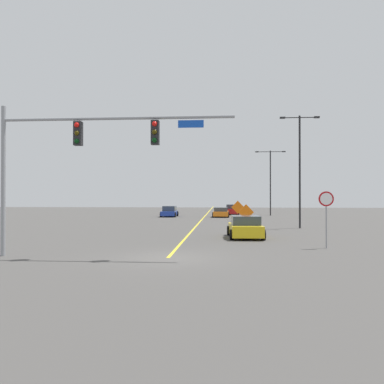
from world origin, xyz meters
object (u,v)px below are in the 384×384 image
(stop_sign, at_px, (326,208))
(car_yellow_near, at_px, (245,227))
(car_blue_distant, at_px, (169,212))
(traffic_signal_assembly, at_px, (78,146))
(street_lamp_near_right, at_px, (300,163))
(car_orange_approaching, at_px, (221,212))
(construction_sign_left_lane, at_px, (246,214))
(construction_sign_median_near, at_px, (238,208))
(street_lamp_mid_right, at_px, (270,177))
(car_red_far, at_px, (232,210))

(stop_sign, relative_size, car_yellow_near, 0.71)
(car_yellow_near, bearing_deg, car_blue_distant, 108.43)
(traffic_signal_assembly, distance_m, car_yellow_near, 12.20)
(street_lamp_near_right, distance_m, car_blue_distant, 21.92)
(traffic_signal_assembly, height_order, street_lamp_near_right, street_lamp_near_right)
(car_yellow_near, relative_size, car_orange_approaching, 0.94)
(construction_sign_left_lane, distance_m, car_blue_distant, 21.48)
(construction_sign_median_near, bearing_deg, street_lamp_near_right, -61.32)
(construction_sign_median_near, height_order, car_blue_distant, construction_sign_median_near)
(street_lamp_mid_right, bearing_deg, car_red_far, 157.91)
(stop_sign, height_order, construction_sign_left_lane, stop_sign)
(construction_sign_median_near, relative_size, car_blue_distant, 0.54)
(construction_sign_median_near, distance_m, car_orange_approaching, 8.16)
(traffic_signal_assembly, distance_m, stop_sign, 12.47)
(stop_sign, xyz_separation_m, construction_sign_median_near, (-3.67, 21.20, -0.67))
(street_lamp_mid_right, relative_size, car_red_far, 2.11)
(car_blue_distant, bearing_deg, car_orange_approaching, -2.51)
(construction_sign_median_near, distance_m, car_blue_distant, 11.75)
(traffic_signal_assembly, xyz_separation_m, construction_sign_left_lane, (8.10, 13.41, -3.55))
(traffic_signal_assembly, relative_size, street_lamp_near_right, 1.11)
(traffic_signal_assembly, bearing_deg, street_lamp_mid_right, 70.95)
(car_yellow_near, bearing_deg, construction_sign_median_near, 89.47)
(street_lamp_mid_right, xyz_separation_m, car_blue_distant, (-13.21, -3.82, -4.54))
(stop_sign, relative_size, construction_sign_left_lane, 1.42)
(construction_sign_left_lane, bearing_deg, street_lamp_near_right, 31.45)
(stop_sign, distance_m, street_lamp_near_right, 13.00)
(street_lamp_near_right, bearing_deg, construction_sign_median_near, 118.68)
(traffic_signal_assembly, bearing_deg, street_lamp_near_right, 51.99)
(car_red_far, bearing_deg, car_orange_approaching, -104.26)
(construction_sign_left_lane, relative_size, car_blue_distant, 0.51)
(construction_sign_median_near, xyz_separation_m, car_blue_distant, (-8.37, 8.21, -0.72))
(car_yellow_near, xyz_separation_m, car_orange_approaching, (-1.64, 24.38, -0.07))
(street_lamp_near_right, height_order, car_yellow_near, street_lamp_near_right)
(street_lamp_mid_right, height_order, car_yellow_near, street_lamp_mid_right)
(construction_sign_median_near, bearing_deg, car_orange_approaching, 102.76)
(construction_sign_median_near, bearing_deg, car_yellow_near, -90.53)
(car_yellow_near, distance_m, car_orange_approaching, 24.43)
(construction_sign_left_lane, xyz_separation_m, car_blue_distant, (-8.56, 19.69, -0.65))
(stop_sign, relative_size, car_blue_distant, 0.73)
(street_lamp_near_right, distance_m, construction_sign_left_lane, 6.73)
(car_red_far, bearing_deg, car_yellow_near, -89.86)
(construction_sign_left_lane, height_order, car_yellow_near, construction_sign_left_lane)
(street_lamp_near_right, bearing_deg, traffic_signal_assembly, -128.01)
(traffic_signal_assembly, xyz_separation_m, car_orange_approaching, (6.11, 32.81, -4.26))
(car_yellow_near, bearing_deg, street_lamp_near_right, 57.72)
(stop_sign, bearing_deg, car_orange_approaching, 100.62)
(stop_sign, distance_m, street_lamp_mid_right, 33.40)
(car_blue_distant, distance_m, car_red_far, 10.05)
(car_orange_approaching, distance_m, car_red_far, 6.37)
(car_blue_distant, height_order, car_orange_approaching, car_blue_distant)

